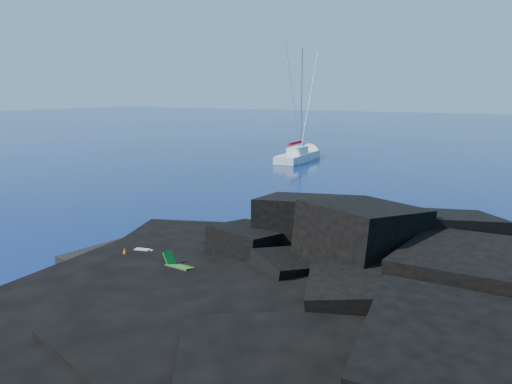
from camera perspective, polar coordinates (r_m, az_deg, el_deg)
ground at (r=27.90m, az=-18.55°, el=-6.54°), size 400.00×400.00×0.00m
headland at (r=22.84m, az=9.84°, el=-10.09°), size 24.00×24.00×3.60m
beach at (r=25.11m, az=-10.94°, el=-8.14°), size 9.08×6.86×0.70m
surf_foam at (r=28.13m, az=-3.99°, el=-5.82°), size 10.00×8.00×0.06m
sailboat at (r=62.26m, az=4.92°, el=3.63°), size 4.06×13.26×13.68m
deck_chair at (r=22.69m, az=-8.76°, el=-7.97°), size 1.43×0.69×0.96m
towel at (r=25.58m, az=-12.87°, el=-6.96°), size 2.31×1.57×0.06m
sunbather at (r=25.53m, az=-12.89°, el=-6.61°), size 2.06×1.06×0.27m
marker_cone at (r=25.10m, az=-14.76°, el=-6.79°), size 0.45×0.45×0.57m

